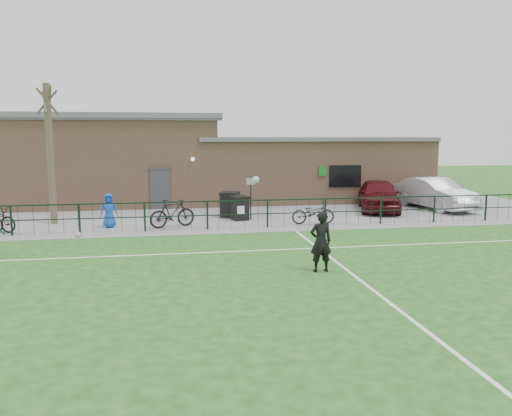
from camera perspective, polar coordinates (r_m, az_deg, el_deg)
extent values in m
plane|color=#1E5218|center=(13.04, 3.75, -8.85)|extent=(90.00, 90.00, 0.00)
cube|color=gray|center=(26.06, -3.15, -0.11)|extent=(34.00, 13.00, 0.02)
cube|color=white|center=(20.49, -1.32, -2.46)|extent=(28.00, 0.10, 0.01)
cube|color=white|center=(16.82, 0.58, -4.86)|extent=(28.00, 0.10, 0.01)
cube|color=white|center=(13.63, 12.04, -8.24)|extent=(0.10, 16.00, 0.01)
cube|color=black|center=(20.58, -1.41, -0.72)|extent=(28.00, 0.10, 1.20)
cylinder|color=#4B3E2D|center=(23.19, -22.45, 5.64)|extent=(0.30, 0.30, 6.00)
cube|color=black|center=(23.41, -3.01, 0.31)|extent=(1.00, 1.05, 1.10)
cube|color=black|center=(22.63, -1.88, -0.08)|extent=(0.81, 0.88, 1.01)
cylinder|color=black|center=(22.56, -0.60, 1.16)|extent=(0.08, 0.08, 2.00)
imported|color=#450C10|center=(26.10, 13.83, 1.46)|extent=(3.26, 5.05, 1.60)
imported|color=#B8BAC1|center=(27.54, 19.74, 1.58)|extent=(2.61, 5.15, 1.62)
imported|color=black|center=(21.05, -9.54, -0.60)|extent=(2.04, 1.21, 1.18)
imported|color=black|center=(21.71, 6.55, -0.54)|extent=(1.88, 0.70, 0.98)
imported|color=blue|center=(21.58, -16.46, -0.27)|extent=(0.74, 0.52, 1.44)
imported|color=black|center=(14.22, 7.42, -3.83)|extent=(0.65, 0.44, 1.74)
sphere|color=white|center=(16.07, -0.02, 3.27)|extent=(0.22, 0.22, 0.22)
sphere|color=silver|center=(20.02, -19.67, -2.89)|extent=(0.23, 0.23, 0.23)
cube|color=#A2795A|center=(28.83, -3.86, 4.18)|extent=(24.00, 5.00, 3.50)
cube|color=#A2795A|center=(28.80, -16.50, 8.54)|extent=(11.52, 5.00, 1.20)
cube|color=#55585D|center=(28.82, -16.56, 9.97)|extent=(12.02, 5.40, 0.28)
cube|color=#55585D|center=(29.76, 6.36, 7.85)|extent=(13.44, 5.30, 0.22)
cube|color=#383A3D|center=(26.24, -10.91, 2.10)|extent=(1.00, 0.08, 2.10)
cube|color=black|center=(27.82, 10.16, 3.61)|extent=(1.80, 0.08, 1.20)
cube|color=#19661E|center=(27.34, 7.64, 4.21)|extent=(0.45, 0.04, 0.55)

